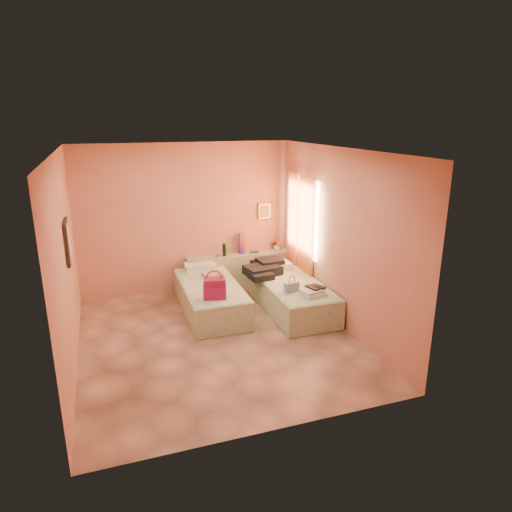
# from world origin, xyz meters

# --- Properties ---
(ground) EXTENTS (4.50, 4.50, 0.00)m
(ground) POSITION_xyz_m (0.00, 0.00, 0.00)
(ground) COLOR tan
(ground) RESTS_ON ground
(room_walls) EXTENTS (4.02, 4.51, 2.81)m
(room_walls) POSITION_xyz_m (0.21, 0.57, 1.79)
(room_walls) COLOR tan
(room_walls) RESTS_ON ground
(headboard_ledge) EXTENTS (2.05, 0.30, 0.65)m
(headboard_ledge) POSITION_xyz_m (0.98, 2.10, 0.33)
(headboard_ledge) COLOR #A6B392
(headboard_ledge) RESTS_ON ground
(bed_left) EXTENTS (0.92, 2.01, 0.50)m
(bed_left) POSITION_xyz_m (0.15, 1.05, 0.25)
(bed_left) COLOR beige
(bed_left) RESTS_ON ground
(bed_right) EXTENTS (0.92, 2.01, 0.50)m
(bed_right) POSITION_xyz_m (1.50, 0.64, 0.25)
(bed_right) COLOR beige
(bed_right) RESTS_ON ground
(water_bottle) EXTENTS (0.09, 0.09, 0.25)m
(water_bottle) POSITION_xyz_m (0.68, 2.07, 0.78)
(water_bottle) COLOR #133518
(water_bottle) RESTS_ON headboard_ledge
(rainbow_box) EXTENTS (0.10, 0.10, 0.40)m
(rainbow_box) POSITION_xyz_m (1.05, 2.15, 0.85)
(rainbow_box) COLOR #9F1345
(rainbow_box) RESTS_ON headboard_ledge
(small_dish) EXTENTS (0.13, 0.13, 0.03)m
(small_dish) POSITION_xyz_m (0.56, 2.09, 0.66)
(small_dish) COLOR #478264
(small_dish) RESTS_ON headboard_ledge
(green_book) EXTENTS (0.19, 0.16, 0.03)m
(green_book) POSITION_xyz_m (1.29, 2.09, 0.66)
(green_book) COLOR #284B32
(green_book) RESTS_ON headboard_ledge
(flower_vase) EXTENTS (0.25, 0.25, 0.26)m
(flower_vase) POSITION_xyz_m (1.81, 2.16, 0.78)
(flower_vase) COLOR white
(flower_vase) RESTS_ON headboard_ledge
(magenta_handbag) EXTENTS (0.39, 0.27, 0.33)m
(magenta_handbag) POSITION_xyz_m (0.07, 0.40, 0.67)
(magenta_handbag) COLOR #9F1345
(magenta_handbag) RESTS_ON bed_left
(khaki_garment) EXTENTS (0.35, 0.28, 0.06)m
(khaki_garment) POSITION_xyz_m (0.28, 1.44, 0.53)
(khaki_garment) COLOR tan
(khaki_garment) RESTS_ON bed_left
(clothes_pile) EXTENTS (0.76, 0.76, 0.20)m
(clothes_pile) POSITION_xyz_m (1.22, 1.23, 0.60)
(clothes_pile) COLOR black
(clothes_pile) RESTS_ON bed_right
(blue_handbag) EXTENTS (0.26, 0.16, 0.16)m
(blue_handbag) POSITION_xyz_m (1.32, 0.27, 0.58)
(blue_handbag) COLOR #385286
(blue_handbag) RESTS_ON bed_right
(towel_stack) EXTENTS (0.39, 0.35, 0.10)m
(towel_stack) POSITION_xyz_m (1.58, 0.00, 0.55)
(towel_stack) COLOR white
(towel_stack) RESTS_ON bed_right
(sandal_pair) EXTENTS (0.26, 0.30, 0.03)m
(sandal_pair) POSITION_xyz_m (1.64, 0.05, 0.61)
(sandal_pair) COLOR black
(sandal_pair) RESTS_ON towel_stack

